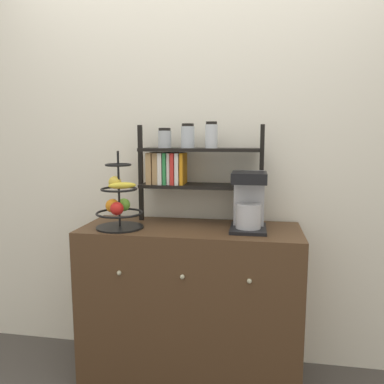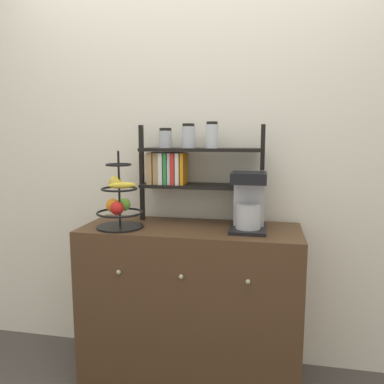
% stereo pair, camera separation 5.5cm
% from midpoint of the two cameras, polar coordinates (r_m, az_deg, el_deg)
% --- Properties ---
extents(wall_back, '(7.00, 0.05, 2.60)m').
position_cam_midpoint_polar(wall_back, '(2.30, 0.27, 5.96)').
color(wall_back, silver).
rests_on(wall_back, ground_plane).
extents(sideboard, '(1.21, 0.48, 0.90)m').
position_cam_midpoint_polar(sideboard, '(2.24, -0.96, -16.67)').
color(sideboard, '#4C331E').
rests_on(sideboard, ground_plane).
extents(coffee_maker, '(0.19, 0.25, 0.31)m').
position_cam_midpoint_polar(coffee_maker, '(2.03, 7.90, -1.29)').
color(coffee_maker, black).
rests_on(coffee_maker, sideboard).
extents(fruit_stand, '(0.26, 0.26, 0.42)m').
position_cam_midpoint_polar(fruit_stand, '(2.09, -11.87, -1.71)').
color(fruit_stand, black).
rests_on(fruit_stand, sideboard).
extents(shelf_hutch, '(0.73, 0.20, 0.58)m').
position_cam_midpoint_polar(shelf_hutch, '(2.18, -1.86, 4.44)').
color(shelf_hutch, black).
rests_on(shelf_hutch, sideboard).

